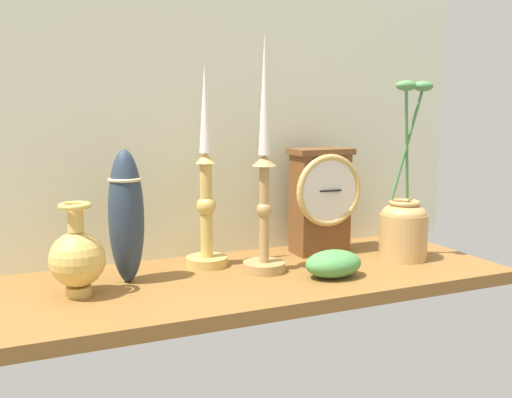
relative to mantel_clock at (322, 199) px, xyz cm
name	(u,v)px	position (x,y,z in cm)	size (l,w,h in cm)	color
ground_plane	(238,282)	(-22.28, -8.75, -12.80)	(100.00, 36.00, 2.40)	brown
back_wall	(203,97)	(-22.28, 9.75, 20.90)	(120.00, 2.00, 65.00)	silver
mantel_clock	(322,199)	(0.00, 0.00, 0.00)	(14.84, 8.36, 21.99)	brown
candlestick_tall_left	(264,191)	(-16.64, -7.75, 3.58)	(7.97, 7.97, 43.48)	tan
candlestick_tall_center	(206,198)	(-25.19, 0.19, 1.71)	(8.02, 8.02, 38.55)	tan
brass_vase_bulbous	(77,257)	(-50.33, -8.71, -5.15)	(9.05, 9.05, 15.40)	#D5B156
brass_vase_jar	(404,223)	(12.85, -10.78, -4.15)	(9.60, 9.60, 35.45)	tan
tall_ceramic_vase	(126,216)	(-41.32, -4.20, 0.22)	(6.15, 6.15, 23.34)	#2A3747
ivy_sprig	(333,264)	(-6.76, -16.25, -9.12)	(10.74, 7.52, 4.96)	#4A8E47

